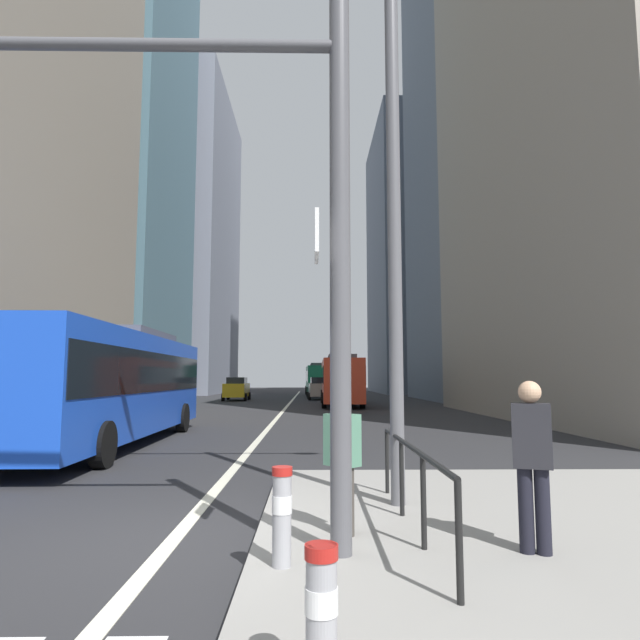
# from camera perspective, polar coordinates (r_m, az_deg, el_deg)

# --- Properties ---
(ground_plane) EXTENTS (160.00, 160.00, 0.00)m
(ground_plane) POSITION_cam_1_polar(r_m,az_deg,el_deg) (26.78, -4.46, -10.14)
(ground_plane) COLOR #28282B
(lane_centre_line) EXTENTS (0.20, 80.00, 0.01)m
(lane_centre_line) POSITION_cam_1_polar(r_m,az_deg,el_deg) (36.75, -3.49, -9.03)
(lane_centre_line) COLOR beige
(lane_centre_line) RESTS_ON ground
(office_tower_left_mid) EXTENTS (11.13, 16.07, 49.61)m
(office_tower_left_mid) POSITION_cam_1_polar(r_m,az_deg,el_deg) (54.91, -20.71, 18.98)
(office_tower_left_mid) COLOR slate
(office_tower_left_mid) RESTS_ON ground
(office_tower_left_far) EXTENTS (13.41, 23.25, 38.65)m
(office_tower_left_far) POSITION_cam_1_polar(r_m,az_deg,el_deg) (73.88, -14.82, 7.77)
(office_tower_left_far) COLOR slate
(office_tower_left_far) RESTS_ON ground
(office_tower_right_near) EXTENTS (13.09, 22.83, 35.90)m
(office_tower_right_near) POSITION_cam_1_polar(r_m,az_deg,el_deg) (33.52, 29.10, 23.32)
(office_tower_right_near) COLOR gray
(office_tower_right_near) RESTS_ON ground
(office_tower_right_mid) EXTENTS (11.20, 16.70, 53.66)m
(office_tower_right_mid) POSITION_cam_1_polar(r_m,az_deg,el_deg) (55.37, 16.43, 20.94)
(office_tower_right_mid) COLOR slate
(office_tower_right_mid) RESTS_ON ground
(office_tower_right_far) EXTENTS (13.90, 20.71, 35.02)m
(office_tower_right_far) POSITION_cam_1_polar(r_m,az_deg,el_deg) (74.24, 11.13, 6.18)
(office_tower_right_far) COLOR slate
(office_tower_right_far) RESTS_ON ground
(city_bus_blue_oncoming) EXTENTS (2.85, 12.14, 3.40)m
(city_bus_blue_oncoming) POSITION_cam_1_polar(r_m,az_deg,el_deg) (16.69, -20.97, -5.93)
(city_bus_blue_oncoming) COLOR blue
(city_bus_blue_oncoming) RESTS_ON ground
(city_bus_red_receding) EXTENTS (2.77, 11.17, 3.40)m
(city_bus_red_receding) POSITION_cam_1_polar(r_m,az_deg,el_deg) (37.80, 2.18, -6.18)
(city_bus_red_receding) COLOR red
(city_bus_red_receding) RESTS_ON ground
(city_bus_red_distant) EXTENTS (2.94, 11.57, 3.40)m
(city_bus_red_distant) POSITION_cam_1_polar(r_m,az_deg,el_deg) (58.42, -0.16, -6.14)
(city_bus_red_distant) COLOR #198456
(city_bus_red_distant) RESTS_ON ground
(car_oncoming_mid) EXTENTS (2.06, 4.34, 1.94)m
(car_oncoming_mid) POSITION_cam_1_polar(r_m,az_deg,el_deg) (46.84, -8.73, -7.13)
(car_oncoming_mid) COLOR gold
(car_oncoming_mid) RESTS_ON ground
(car_receding_near) EXTENTS (2.17, 4.11, 1.94)m
(car_receding_near) POSITION_cam_1_polar(r_m,az_deg,el_deg) (47.93, -0.06, -7.17)
(car_receding_near) COLOR #B2A899
(car_receding_near) RESTS_ON ground
(traffic_signal_gantry) EXTENTS (7.16, 0.65, 6.00)m
(traffic_signal_gantry) POSITION_cam_1_polar(r_m,az_deg,el_deg) (6.42, -20.95, 14.85)
(traffic_signal_gantry) COLOR #515156
(traffic_signal_gantry) RESTS_ON median_island
(street_lamp_post) EXTENTS (5.50, 0.32, 8.00)m
(street_lamp_post) POSITION_cam_1_polar(r_m,az_deg,el_deg) (8.56, 7.67, 17.18)
(street_lamp_post) COLOR #56565B
(street_lamp_post) RESTS_ON median_island
(bollard_left) EXTENTS (0.20, 0.20, 0.81)m
(bollard_left) POSITION_cam_1_polar(r_m,az_deg,el_deg) (3.50, 0.15, -28.08)
(bollard_left) COLOR #99999E
(bollard_left) RESTS_ON median_island
(bollard_right) EXTENTS (0.20, 0.20, 0.92)m
(bollard_right) POSITION_cam_1_polar(r_m,az_deg,el_deg) (5.47, -4.01, -19.33)
(bollard_right) COLOR #99999E
(bollard_right) RESTS_ON median_island
(pedestrian_railing) EXTENTS (0.06, 4.17, 0.98)m
(pedestrian_railing) POSITION_cam_1_polar(r_m,az_deg,el_deg) (6.68, 9.53, -14.95)
(pedestrian_railing) COLOR black
(pedestrian_railing) RESTS_ON median_island
(pedestrian_walking) EXTENTS (0.44, 0.44, 1.55)m
(pedestrian_walking) POSITION_cam_1_polar(r_m,az_deg,el_deg) (6.43, 2.35, -14.22)
(pedestrian_walking) COLOR #423D38
(pedestrian_walking) RESTS_ON median_island
(pedestrian_far) EXTENTS (0.44, 0.35, 1.73)m
(pedestrian_far) POSITION_cam_1_polar(r_m,az_deg,el_deg) (6.14, 21.36, -13.14)
(pedestrian_far) COLOR black
(pedestrian_far) RESTS_ON median_island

